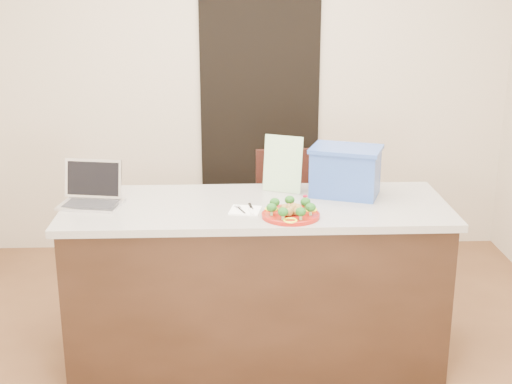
{
  "coord_description": "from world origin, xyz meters",
  "views": [
    {
      "loc": [
        -0.15,
        -3.37,
        2.11
      ],
      "look_at": [
        -0.0,
        0.2,
        1.0
      ],
      "focal_mm": 50.0,
      "sensor_mm": 36.0,
      "label": 1
    }
  ],
  "objects_px": {
    "blue_box": "(346,171)",
    "yogurt_bottle": "(305,203)",
    "island": "(256,282)",
    "napkin": "(245,210)",
    "laptop": "(92,192)",
    "plate": "(291,215)",
    "chair": "(288,213)"
  },
  "relations": [
    {
      "from": "blue_box",
      "to": "yogurt_bottle",
      "type": "bearing_deg",
      "value": -117.18
    },
    {
      "from": "island",
      "to": "blue_box",
      "type": "distance_m",
      "value": 0.79
    },
    {
      "from": "napkin",
      "to": "laptop",
      "type": "height_order",
      "value": "laptop"
    },
    {
      "from": "island",
      "to": "plate",
      "type": "distance_m",
      "value": 0.54
    },
    {
      "from": "laptop",
      "to": "chair",
      "type": "xyz_separation_m",
      "value": [
        1.13,
        0.85,
        -0.43
      ]
    },
    {
      "from": "napkin",
      "to": "blue_box",
      "type": "xyz_separation_m",
      "value": [
        0.56,
        0.26,
        0.13
      ]
    },
    {
      "from": "island",
      "to": "yogurt_bottle",
      "type": "bearing_deg",
      "value": -18.36
    },
    {
      "from": "laptop",
      "to": "blue_box",
      "type": "height_order",
      "value": "blue_box"
    },
    {
      "from": "blue_box",
      "to": "napkin",
      "type": "bearing_deg",
      "value": -135.53
    },
    {
      "from": "plate",
      "to": "napkin",
      "type": "relative_size",
      "value": 1.93
    },
    {
      "from": "plate",
      "to": "napkin",
      "type": "height_order",
      "value": "plate"
    },
    {
      "from": "napkin",
      "to": "laptop",
      "type": "distance_m",
      "value": 0.84
    },
    {
      "from": "plate",
      "to": "yogurt_bottle",
      "type": "relative_size",
      "value": 4.13
    },
    {
      "from": "yogurt_bottle",
      "to": "laptop",
      "type": "relative_size",
      "value": 0.2
    },
    {
      "from": "laptop",
      "to": "chair",
      "type": "relative_size",
      "value": 0.36
    },
    {
      "from": "island",
      "to": "napkin",
      "type": "height_order",
      "value": "napkin"
    },
    {
      "from": "island",
      "to": "chair",
      "type": "bearing_deg",
      "value": 74.36
    },
    {
      "from": "chair",
      "to": "blue_box",
      "type": "bearing_deg",
      "value": -76.05
    },
    {
      "from": "island",
      "to": "laptop",
      "type": "xyz_separation_m",
      "value": [
        -0.88,
        0.06,
        0.52
      ]
    },
    {
      "from": "plate",
      "to": "chair",
      "type": "height_order",
      "value": "chair"
    },
    {
      "from": "island",
      "to": "yogurt_bottle",
      "type": "xyz_separation_m",
      "value": [
        0.25,
        -0.08,
        0.49
      ]
    },
    {
      "from": "yogurt_bottle",
      "to": "chair",
      "type": "bearing_deg",
      "value": 89.98
    },
    {
      "from": "napkin",
      "to": "blue_box",
      "type": "bearing_deg",
      "value": 24.54
    },
    {
      "from": "chair",
      "to": "yogurt_bottle",
      "type": "bearing_deg",
      "value": -93.97
    },
    {
      "from": "island",
      "to": "laptop",
      "type": "distance_m",
      "value": 1.02
    },
    {
      "from": "island",
      "to": "laptop",
      "type": "bearing_deg",
      "value": 176.31
    },
    {
      "from": "blue_box",
      "to": "island",
      "type": "bearing_deg",
      "value": -143.91
    },
    {
      "from": "island",
      "to": "yogurt_bottle",
      "type": "distance_m",
      "value": 0.56
    },
    {
      "from": "yogurt_bottle",
      "to": "plate",
      "type": "bearing_deg",
      "value": -123.22
    },
    {
      "from": "island",
      "to": "chair",
      "type": "distance_m",
      "value": 0.95
    },
    {
      "from": "yogurt_bottle",
      "to": "chair",
      "type": "distance_m",
      "value": 1.07
    },
    {
      "from": "island",
      "to": "yogurt_bottle",
      "type": "height_order",
      "value": "yogurt_bottle"
    }
  ]
}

